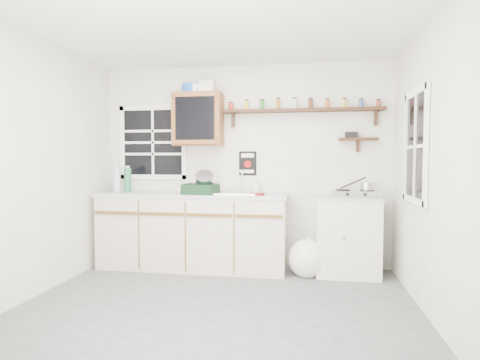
{
  "coord_description": "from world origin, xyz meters",
  "views": [
    {
      "loc": [
        0.8,
        -3.4,
        1.33
      ],
      "look_at": [
        0.13,
        0.55,
        1.12
      ],
      "focal_mm": 30.0,
      "sensor_mm": 36.0,
      "label": 1
    }
  ],
  "objects_px": {
    "main_cabinet": "(193,230)",
    "upper_cabinet": "(198,119)",
    "hotplate": "(355,193)",
    "dish_rack": "(202,186)",
    "right_cabinet": "(347,235)",
    "spice_shelf": "(302,110)"
  },
  "relations": [
    {
      "from": "main_cabinet",
      "to": "upper_cabinet",
      "type": "relative_size",
      "value": 3.55
    },
    {
      "from": "hotplate",
      "to": "dish_rack",
      "type": "bearing_deg",
      "value": -179.62
    },
    {
      "from": "dish_rack",
      "to": "hotplate",
      "type": "bearing_deg",
      "value": 12.23
    },
    {
      "from": "upper_cabinet",
      "to": "hotplate",
      "type": "distance_m",
      "value": 2.08
    },
    {
      "from": "main_cabinet",
      "to": "right_cabinet",
      "type": "distance_m",
      "value": 1.84
    },
    {
      "from": "spice_shelf",
      "to": "hotplate",
      "type": "relative_size",
      "value": 3.49
    },
    {
      "from": "hotplate",
      "to": "right_cabinet",
      "type": "bearing_deg",
      "value": 162.27
    },
    {
      "from": "main_cabinet",
      "to": "upper_cabinet",
      "type": "xyz_separation_m",
      "value": [
        0.03,
        0.14,
        1.36
      ]
    },
    {
      "from": "upper_cabinet",
      "to": "hotplate",
      "type": "relative_size",
      "value": 1.19
    },
    {
      "from": "main_cabinet",
      "to": "spice_shelf",
      "type": "xyz_separation_m",
      "value": [
        1.3,
        0.21,
        1.47
      ]
    },
    {
      "from": "right_cabinet",
      "to": "spice_shelf",
      "type": "bearing_deg",
      "value": 160.57
    },
    {
      "from": "right_cabinet",
      "to": "hotplate",
      "type": "bearing_deg",
      "value": -14.36
    },
    {
      "from": "upper_cabinet",
      "to": "hotplate",
      "type": "xyz_separation_m",
      "value": [
        1.88,
        -0.14,
        -0.88
      ]
    },
    {
      "from": "right_cabinet",
      "to": "hotplate",
      "type": "height_order",
      "value": "hotplate"
    },
    {
      "from": "right_cabinet",
      "to": "dish_rack",
      "type": "bearing_deg",
      "value": -175.41
    },
    {
      "from": "spice_shelf",
      "to": "upper_cabinet",
      "type": "bearing_deg",
      "value": -176.87
    },
    {
      "from": "main_cabinet",
      "to": "dish_rack",
      "type": "bearing_deg",
      "value": -37.23
    },
    {
      "from": "main_cabinet",
      "to": "spice_shelf",
      "type": "relative_size",
      "value": 1.21
    },
    {
      "from": "main_cabinet",
      "to": "upper_cabinet",
      "type": "distance_m",
      "value": 1.37
    },
    {
      "from": "right_cabinet",
      "to": "hotplate",
      "type": "distance_m",
      "value": 0.5
    },
    {
      "from": "right_cabinet",
      "to": "spice_shelf",
      "type": "height_order",
      "value": "spice_shelf"
    },
    {
      "from": "main_cabinet",
      "to": "right_cabinet",
      "type": "height_order",
      "value": "main_cabinet"
    }
  ]
}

